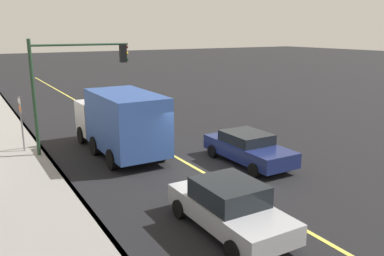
{
  "coord_description": "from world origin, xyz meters",
  "views": [
    {
      "loc": [
        -13.77,
        8.43,
        5.83
      ],
      "look_at": [
        0.11,
        0.29,
        1.88
      ],
      "focal_mm": 37.3,
      "sensor_mm": 36.0,
      "label": 1
    }
  ],
  "objects": [
    {
      "name": "curb_edge",
      "position": [
        0.0,
        5.26,
        0.07
      ],
      "size": [
        80.0,
        0.16,
        0.15
      ],
      "primitive_type": "cube",
      "color": "slate",
      "rests_on": "ground"
    },
    {
      "name": "street_sign_post",
      "position": [
        6.33,
        6.09,
        1.65
      ],
      "size": [
        0.6,
        0.08,
        2.79
      ],
      "color": "slate",
      "rests_on": "ground"
    },
    {
      "name": "truck_blue",
      "position": [
        3.96,
        1.99,
        1.62
      ],
      "size": [
        6.91,
        2.62,
        3.07
      ],
      "color": "silver",
      "rests_on": "ground"
    },
    {
      "name": "lane_stripe_center",
      "position": [
        0.0,
        0.0,
        0.01
      ],
      "size": [
        80.0,
        0.16,
        0.01
      ],
      "primitive_type": "cube",
      "color": "#D8CC4C",
      "rests_on": "ground"
    },
    {
      "name": "sidewalk_slab",
      "position": [
        0.0,
        7.06,
        0.07
      ],
      "size": [
        80.0,
        3.75,
        0.15
      ],
      "primitive_type": "cube",
      "color": "gray",
      "rests_on": "ground"
    },
    {
      "name": "car_silver",
      "position": [
        -4.91,
        1.96,
        0.76
      ],
      "size": [
        4.4,
        2.02,
        1.51
      ],
      "color": "#A8AAB2",
      "rests_on": "ground"
    },
    {
      "name": "car_navy",
      "position": [
        -0.28,
        -2.38,
        0.73
      ],
      "size": [
        4.63,
        2.02,
        1.4
      ],
      "color": "navy",
      "rests_on": "ground"
    },
    {
      "name": "traffic_light_mast",
      "position": [
        5.3,
        3.74,
        3.8
      ],
      "size": [
        0.28,
        4.71,
        5.48
      ],
      "color": "#1E3823",
      "rests_on": "ground"
    },
    {
      "name": "ground",
      "position": [
        0.0,
        0.0,
        0.0
      ],
      "size": [
        200.0,
        200.0,
        0.0
      ],
      "primitive_type": "plane",
      "color": "black"
    }
  ]
}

